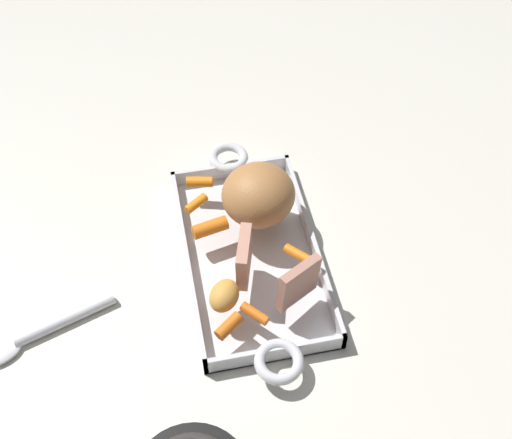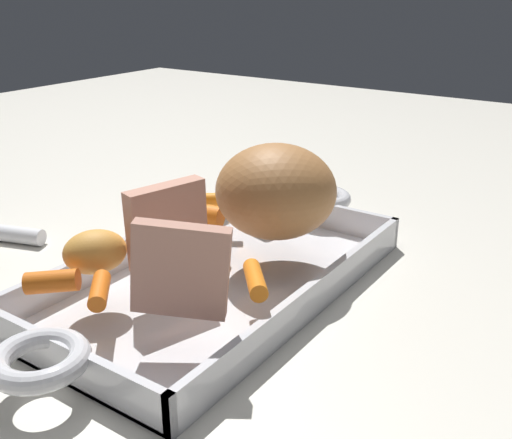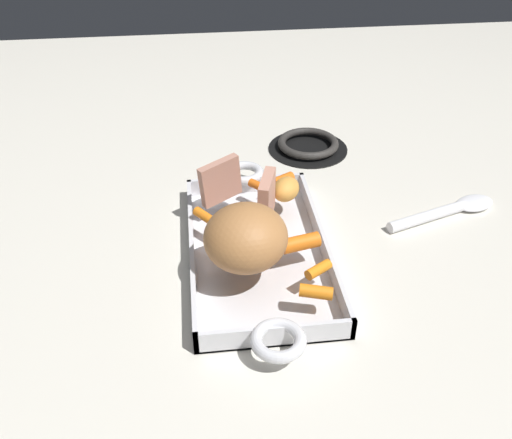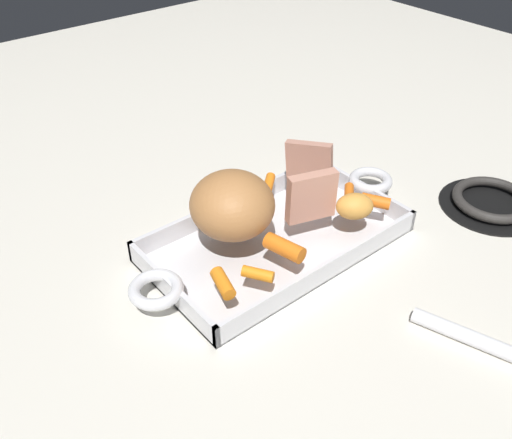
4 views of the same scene
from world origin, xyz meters
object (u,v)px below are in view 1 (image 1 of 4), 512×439
(baby_carrot_center_left, at_px, (200,182))
(roast_slice_thick, at_px, (244,257))
(baby_carrot_short, at_px, (255,314))
(serving_spoon, at_px, (35,334))
(baby_carrot_southeast, at_px, (196,204))
(baby_carrot_northwest, at_px, (302,256))
(baby_carrot_southwest, at_px, (210,228))
(baby_carrot_long, at_px, (229,326))
(pork_roast, at_px, (258,195))
(roast_slice_outer, at_px, (298,283))
(roasting_dish, at_px, (251,255))
(potato_corner, at_px, (224,296))

(baby_carrot_center_left, bearing_deg, roast_slice_thick, -167.88)
(baby_carrot_short, height_order, serving_spoon, baby_carrot_short)
(baby_carrot_southeast, bearing_deg, serving_spoon, 122.35)
(baby_carrot_northwest, xyz_separation_m, serving_spoon, (-0.03, 0.41, -0.04))
(roast_slice_thick, xyz_separation_m, baby_carrot_southeast, (0.14, 0.05, -0.03))
(baby_carrot_center_left, distance_m, baby_carrot_short, 0.27)
(baby_carrot_short, xyz_separation_m, baby_carrot_southwest, (0.17, 0.04, 0.00))
(baby_carrot_long, distance_m, baby_carrot_northwest, 0.17)
(baby_carrot_southwest, xyz_separation_m, baby_carrot_southeast, (0.06, 0.01, -0.00))
(baby_carrot_short, height_order, baby_carrot_southwest, baby_carrot_southwest)
(pork_roast, height_order, roast_slice_outer, pork_roast)
(baby_carrot_short, bearing_deg, baby_carrot_center_left, 8.43)
(baby_carrot_short, distance_m, baby_carrot_southwest, 0.17)
(baby_carrot_long, relative_size, serving_spoon, 0.20)
(pork_roast, relative_size, baby_carrot_southwest, 2.10)
(baby_carrot_long, xyz_separation_m, serving_spoon, (0.07, 0.28, -0.04))
(roast_slice_outer, bearing_deg, roast_slice_thick, 48.48)
(baby_carrot_long, bearing_deg, roast_slice_thick, -23.31)
(pork_roast, relative_size, serving_spoon, 0.54)
(roasting_dish, bearing_deg, pork_roast, -22.29)
(roast_slice_thick, height_order, baby_carrot_long, roast_slice_thick)
(roast_slice_outer, relative_size, baby_carrot_long, 1.70)
(baby_carrot_southeast, distance_m, serving_spoon, 0.32)
(baby_carrot_long, distance_m, baby_carrot_center_left, 0.28)
(baby_carrot_short, bearing_deg, roast_slice_thick, -0.31)
(baby_carrot_long, bearing_deg, pork_roast, -22.69)
(baby_carrot_long, xyz_separation_m, baby_carrot_center_left, (0.28, -0.00, -0.00))
(roasting_dish, xyz_separation_m, roast_slice_thick, (-0.05, 0.02, 0.06))
(potato_corner, height_order, serving_spoon, potato_corner)
(baby_carrot_southwest, xyz_separation_m, serving_spoon, (-0.11, 0.28, -0.04))
(serving_spoon, bearing_deg, baby_carrot_southwest, -176.75)
(roast_slice_outer, height_order, baby_carrot_southeast, roast_slice_outer)
(roast_slice_outer, height_order, baby_carrot_short, roast_slice_outer)
(roast_slice_outer, xyz_separation_m, baby_carrot_center_left, (0.25, 0.11, -0.03))
(baby_carrot_center_left, relative_size, baby_carrot_southeast, 1.08)
(pork_roast, distance_m, baby_carrot_long, 0.22)
(roast_slice_outer, xyz_separation_m, baby_carrot_northwest, (0.07, -0.02, -0.03))
(pork_roast, height_order, baby_carrot_long, pork_roast)
(roast_slice_thick, relative_size, potato_corner, 1.34)
(roasting_dish, xyz_separation_m, roast_slice_outer, (-0.11, -0.05, 0.06))
(baby_carrot_northwest, bearing_deg, baby_carrot_southeast, 46.21)
(pork_roast, xyz_separation_m, baby_carrot_short, (-0.19, 0.04, -0.04))
(baby_carrot_long, bearing_deg, serving_spoon, 76.45)
(baby_carrot_southwest, bearing_deg, baby_carrot_center_left, 0.75)
(baby_carrot_short, bearing_deg, roasting_dish, -8.66)
(roasting_dish, xyz_separation_m, baby_carrot_short, (-0.13, 0.02, 0.03))
(baby_carrot_long, bearing_deg, potato_corner, -2.06)
(serving_spoon, bearing_deg, roast_slice_thick, 166.38)
(baby_carrot_long, height_order, baby_carrot_southwest, baby_carrot_southwest)
(baby_carrot_long, xyz_separation_m, baby_carrot_northwest, (0.10, -0.13, -0.00))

